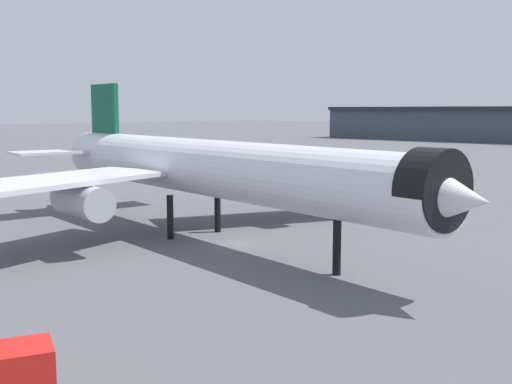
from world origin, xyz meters
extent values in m
plane|color=#56565B|center=(0.00, 0.00, 0.00)|extent=(900.00, 900.00, 0.00)
cylinder|color=silver|center=(-3.05, -0.42, 6.45)|extent=(48.78, 10.54, 4.96)
cone|color=silver|center=(21.05, -3.23, 6.45)|extent=(5.98, 5.46, 4.86)
cone|color=silver|center=(-27.15, 2.39, 6.45)|extent=(6.95, 5.42, 4.71)
cylinder|color=black|center=(20.06, -3.11, 6.82)|extent=(2.80, 5.23, 5.01)
cube|color=silver|center=(-5.21, 13.32, 5.83)|extent=(16.16, 23.09, 0.40)
cylinder|color=#B7BAC1|center=(-4.36, 10.58, 4.19)|extent=(7.06, 3.49, 2.73)
cube|color=silver|center=(-8.31, -13.30, 5.83)|extent=(11.91, 22.94, 0.40)
cylinder|color=#B7BAC1|center=(-6.85, -10.83, 4.19)|extent=(7.06, 3.49, 2.73)
cube|color=#0F5138|center=(-23.30, 1.94, 10.41)|extent=(5.84, 1.17, 7.93)
cube|color=silver|center=(-23.61, 7.62, 6.94)|extent=(5.35, 9.18, 0.30)
cube|color=silver|center=(-24.91, -3.52, 6.94)|extent=(5.35, 9.18, 0.30)
cylinder|color=black|center=(12.37, -2.22, 1.98)|extent=(0.59, 0.59, 3.97)
cylinder|color=black|center=(-5.16, 2.45, 1.98)|extent=(0.59, 0.59, 3.97)
cylinder|color=black|center=(-5.76, -2.72, 1.98)|extent=(0.59, 0.59, 3.97)
cube|color=red|center=(15.40, -26.49, 1.60)|extent=(2.95, 2.90, 1.60)
cube|color=#1E2D38|center=(15.77, -25.57, 1.92)|extent=(1.82, 0.79, 0.80)
cylinder|color=black|center=(14.43, -25.81, 0.45)|extent=(0.59, 0.94, 0.90)
cone|color=#F2600C|center=(-11.47, 30.60, 0.32)|extent=(0.51, 0.51, 0.63)
camera|label=1|loc=(38.21, -36.88, 11.52)|focal=43.90mm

